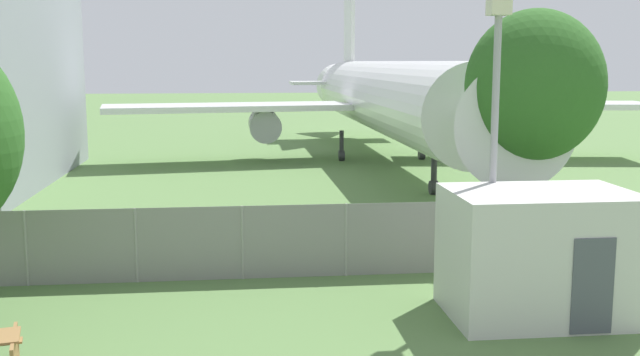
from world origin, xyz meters
The scene contains 5 objects.
perimeter_fence centered at (0.00, 10.48, 0.91)m, with size 56.07×0.07×1.82m.
airplane centered at (7.69, 31.11, 3.41)m, with size 29.60×36.61×10.80m.
portable_cabin centered at (6.11, 7.14, 1.32)m, with size 3.76×2.63×2.65m.
tree_left_of_cabin centered at (8.42, 13.41, 4.56)m, with size 3.96×3.96×6.77m.
light_mast centered at (5.49, 8.35, 4.13)m, with size 0.44×0.44×6.61m.
Camera 1 is at (-0.09, -7.37, 5.28)m, focal length 42.00 mm.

